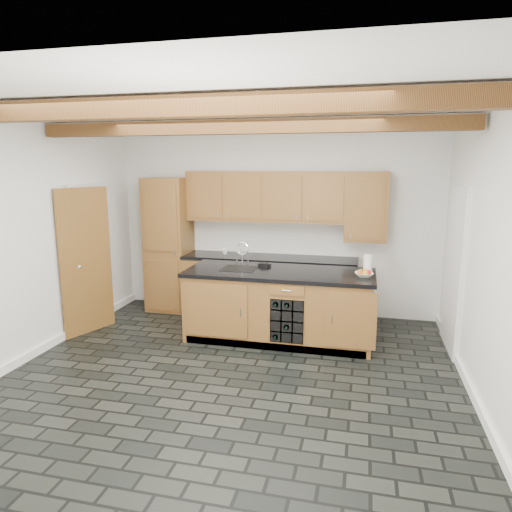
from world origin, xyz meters
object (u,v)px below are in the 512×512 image
at_px(island, 279,305).
at_px(paper_towel, 368,265).
at_px(fruit_bowl, 364,275).
at_px(kitchen_scale, 264,265).

height_order(island, paper_towel, paper_towel).
bearing_deg(island, fruit_bowl, -3.70).
bearing_deg(paper_towel, island, -175.25).
distance_m(island, fruit_bowl, 1.18).
distance_m(fruit_bowl, paper_towel, 0.19).
relative_size(kitchen_scale, paper_towel, 0.76).
relative_size(island, paper_towel, 10.08).
relative_size(island, kitchen_scale, 13.30).
bearing_deg(kitchen_scale, fruit_bowl, 10.17).
distance_m(kitchen_scale, fruit_bowl, 1.36).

